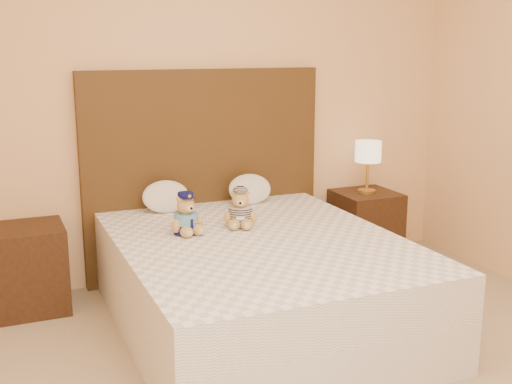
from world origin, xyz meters
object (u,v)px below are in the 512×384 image
teddy_police (186,213)px  pillow_right (250,188)px  lamp (368,154)px  pillow_left (166,195)px  nightstand_right (365,226)px  teddy_prisoner (240,208)px  nightstand_left (29,268)px  bed (259,283)px

teddy_police → pillow_right: 0.86m
lamp → pillow_left: lamp is taller
nightstand_right → pillow_right: pillow_right is taller
teddy_prisoner → lamp: bearing=44.3°
nightstand_left → lamp: lamp is taller
pillow_right → teddy_prisoner: bearing=-117.8°
bed → pillow_right: bearing=71.1°
nightstand_left → pillow_left: pillow_left is taller
bed → lamp: bearing=32.6°
pillow_left → nightstand_left: bearing=-178.1°
pillow_left → pillow_right: bearing=0.0°
nightstand_left → teddy_police: 1.11m
nightstand_left → teddy_prisoner: teddy_prisoner is taller
bed → nightstand_right: same height
nightstand_right → lamp: lamp is taller
bed → lamp: lamp is taller
nightstand_right → lamp: bearing=180.0°
teddy_prisoner → bed: bearing=-66.6°
bed → nightstand_right: (1.25, 0.80, -0.00)m
lamp → teddy_prisoner: lamp is taller
nightstand_right → teddy_prisoner: size_ratio=2.27×
nightstand_left → pillow_right: pillow_right is taller
bed → nightstand_right: 1.48m
bed → lamp: (1.25, 0.80, 0.57)m
lamp → pillow_left: (-1.59, 0.03, -0.18)m
bed → pillow_left: pillow_left is taller
nightstand_right → pillow_left: 1.63m
lamp → pillow_right: size_ratio=1.24×
teddy_police → nightstand_right: bearing=4.9°
pillow_right → bed: bearing=-108.9°
bed → pillow_left: 0.98m
nightstand_right → teddy_prisoner: (-1.26, -0.52, 0.40)m
nightstand_left → pillow_right: 1.58m
lamp → teddy_prisoner: 1.37m
nightstand_right → pillow_right: 1.04m
bed → teddy_police: bearing=143.9°
teddy_police → pillow_left: teddy_police is taller
nightstand_left → nightstand_right: (2.50, 0.00, 0.00)m
nightstand_left → teddy_police: bearing=-31.1°
teddy_police → pillow_right: teddy_police is taller
lamp → pillow_right: lamp is taller
lamp → teddy_police: 1.71m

